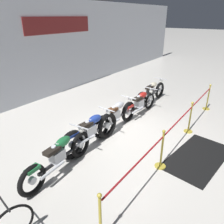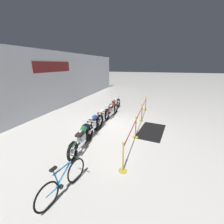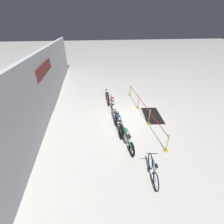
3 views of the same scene
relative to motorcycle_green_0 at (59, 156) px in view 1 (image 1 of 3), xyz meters
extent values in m
plane|color=silver|center=(2.69, -0.46, -0.47)|extent=(120.00, 120.00, 0.00)
cube|color=silver|center=(2.69, 4.67, 1.63)|extent=(28.00, 0.25, 4.20)
cube|color=maroon|center=(4.48, 4.52, 2.63)|extent=(3.78, 0.04, 0.70)
torus|color=black|center=(0.79, 0.06, -0.11)|extent=(0.72, 0.16, 0.72)
torus|color=black|center=(-0.81, -0.06, -0.11)|extent=(0.72, 0.16, 0.72)
cylinder|color=silver|center=(0.79, 0.06, -0.11)|extent=(0.18, 0.09, 0.17)
cylinder|color=silver|center=(-0.81, -0.06, -0.11)|extent=(0.18, 0.09, 0.17)
cylinder|color=silver|center=(0.88, 0.07, 0.17)|extent=(0.31, 0.08, 0.59)
cube|color=silver|center=(-0.06, 0.00, 0.05)|extent=(0.38, 0.25, 0.26)
cylinder|color=silver|center=(-0.02, 0.00, 0.25)|extent=(0.19, 0.12, 0.24)
cylinder|color=silver|center=(-0.10, -0.01, 0.25)|extent=(0.19, 0.12, 0.24)
cylinder|color=silver|center=(-0.35, -0.17, -0.09)|extent=(0.70, 0.12, 0.07)
cube|color=black|center=(-0.01, 0.00, -0.09)|extent=(1.29, 0.16, 0.06)
ellipsoid|color=#1E6B38|center=(0.17, 0.02, 0.31)|extent=(0.48, 0.26, 0.22)
cube|color=black|center=(-0.19, -0.01, 0.27)|extent=(0.41, 0.23, 0.09)
cube|color=#1E6B38|center=(-0.76, -0.06, 0.15)|extent=(0.33, 0.18, 0.08)
cylinder|color=silver|center=(0.77, 0.06, 0.44)|extent=(0.08, 0.62, 0.04)
sphere|color=silver|center=(0.85, 0.07, 0.30)|extent=(0.14, 0.14, 0.14)
torus|color=black|center=(2.00, 0.08, -0.06)|extent=(0.83, 0.20, 0.82)
torus|color=black|center=(0.59, 0.17, -0.06)|extent=(0.83, 0.20, 0.82)
cylinder|color=silver|center=(2.00, 0.08, -0.06)|extent=(0.19, 0.09, 0.19)
cylinder|color=silver|center=(0.59, 0.17, -0.06)|extent=(0.19, 0.09, 0.19)
cylinder|color=silver|center=(2.09, 0.07, 0.23)|extent=(0.31, 0.08, 0.59)
cube|color=silver|center=(1.25, 0.13, 0.10)|extent=(0.37, 0.24, 0.26)
cylinder|color=silver|center=(1.29, 0.13, 0.30)|extent=(0.19, 0.12, 0.24)
cylinder|color=silver|center=(1.21, 0.13, 0.30)|extent=(0.19, 0.12, 0.24)
cylinder|color=silver|center=(0.94, 0.01, -0.04)|extent=(0.70, 0.12, 0.07)
cube|color=#47474C|center=(1.30, 0.13, -0.04)|extent=(1.13, 0.14, 0.06)
ellipsoid|color=navy|center=(1.48, 0.11, 0.36)|extent=(0.47, 0.25, 0.22)
cube|color=black|center=(1.12, 0.14, 0.32)|extent=(0.41, 0.23, 0.09)
cube|color=navy|center=(0.64, 0.17, 0.23)|extent=(0.33, 0.18, 0.08)
cylinder|color=silver|center=(1.98, 0.08, 0.49)|extent=(0.08, 0.62, 0.04)
sphere|color=silver|center=(2.06, 0.08, 0.35)|extent=(0.14, 0.14, 0.14)
torus|color=black|center=(3.37, 0.15, -0.10)|extent=(0.74, 0.16, 0.73)
torus|color=black|center=(1.90, 0.23, -0.10)|extent=(0.74, 0.16, 0.73)
cylinder|color=silver|center=(3.37, 0.15, -0.10)|extent=(0.18, 0.09, 0.17)
cylinder|color=silver|center=(1.90, 0.23, -0.10)|extent=(0.18, 0.09, 0.17)
cylinder|color=silver|center=(3.46, 0.15, 0.18)|extent=(0.31, 0.07, 0.59)
cube|color=silver|center=(2.58, 0.20, 0.06)|extent=(0.37, 0.24, 0.26)
cylinder|color=silver|center=(2.63, 0.19, 0.26)|extent=(0.18, 0.12, 0.24)
cylinder|color=silver|center=(2.54, 0.20, 0.26)|extent=(0.18, 0.12, 0.24)
cylinder|color=silver|center=(2.28, 0.07, -0.08)|extent=(0.70, 0.11, 0.07)
cube|color=#47474C|center=(2.63, 0.19, -0.08)|extent=(1.18, 0.12, 0.06)
ellipsoid|color=#B7BABF|center=(2.81, 0.18, 0.32)|extent=(0.47, 0.24, 0.22)
cube|color=#4C2D19|center=(2.45, 0.20, 0.28)|extent=(0.41, 0.22, 0.09)
cube|color=#B7BABF|center=(1.95, 0.23, 0.16)|extent=(0.33, 0.18, 0.08)
cylinder|color=silver|center=(3.35, 0.15, 0.45)|extent=(0.07, 0.62, 0.04)
sphere|color=silver|center=(3.43, 0.15, 0.31)|extent=(0.14, 0.14, 0.14)
torus|color=black|center=(4.81, 0.03, -0.14)|extent=(0.66, 0.13, 0.66)
torus|color=black|center=(3.34, 0.12, -0.14)|extent=(0.66, 0.13, 0.66)
cylinder|color=silver|center=(4.81, 0.03, -0.14)|extent=(0.16, 0.09, 0.16)
cylinder|color=silver|center=(3.34, 0.12, -0.14)|extent=(0.16, 0.09, 0.16)
cylinder|color=silver|center=(4.90, 0.02, 0.14)|extent=(0.31, 0.07, 0.59)
cube|color=silver|center=(4.02, 0.08, 0.02)|extent=(0.37, 0.24, 0.26)
cylinder|color=silver|center=(4.07, 0.07, 0.22)|extent=(0.19, 0.12, 0.24)
cylinder|color=silver|center=(3.98, 0.08, 0.22)|extent=(0.19, 0.12, 0.24)
cylinder|color=silver|center=(3.72, -0.04, -0.12)|extent=(0.70, 0.11, 0.07)
cube|color=black|center=(4.07, 0.07, -0.12)|extent=(1.19, 0.13, 0.06)
ellipsoid|color=#B21E19|center=(4.25, 0.06, 0.28)|extent=(0.47, 0.25, 0.22)
cube|color=black|center=(3.90, 0.08, 0.24)|extent=(0.41, 0.22, 0.09)
cube|color=#B21E19|center=(3.39, 0.12, 0.10)|extent=(0.33, 0.18, 0.08)
cylinder|color=silver|center=(4.79, 0.03, 0.41)|extent=(0.07, 0.62, 0.04)
sphere|color=silver|center=(4.87, 0.02, 0.27)|extent=(0.14, 0.14, 0.14)
torus|color=black|center=(6.26, 0.25, -0.10)|extent=(0.74, 0.15, 0.73)
torus|color=black|center=(4.59, 0.31, -0.10)|extent=(0.74, 0.15, 0.73)
cylinder|color=silver|center=(6.26, 0.25, -0.10)|extent=(0.17, 0.09, 0.17)
cylinder|color=silver|center=(4.59, 0.31, -0.10)|extent=(0.17, 0.09, 0.17)
cylinder|color=silver|center=(6.35, 0.24, 0.18)|extent=(0.31, 0.07, 0.59)
cube|color=#2D2D30|center=(5.38, 0.28, 0.06)|extent=(0.37, 0.23, 0.26)
cylinder|color=#2D2D30|center=(5.42, 0.28, 0.26)|extent=(0.18, 0.12, 0.24)
cylinder|color=#2D2D30|center=(5.34, 0.28, 0.26)|extent=(0.18, 0.12, 0.24)
cylinder|color=silver|center=(5.07, 0.15, -0.08)|extent=(0.70, 0.09, 0.07)
cube|color=#ADAFB5|center=(5.43, 0.28, -0.08)|extent=(1.34, 0.11, 0.06)
ellipsoid|color=beige|center=(5.61, 0.27, 0.32)|extent=(0.47, 0.24, 0.22)
cube|color=black|center=(5.25, 0.28, 0.28)|extent=(0.41, 0.21, 0.09)
cube|color=beige|center=(4.64, 0.30, 0.15)|extent=(0.33, 0.17, 0.08)
cylinder|color=silver|center=(6.24, 0.25, 0.45)|extent=(0.06, 0.62, 0.04)
sphere|color=silver|center=(6.32, 0.24, 0.31)|extent=(0.14, 0.14, 0.14)
torus|color=black|center=(-1.63, -0.69, -0.11)|extent=(0.70, 0.16, 0.71)
cylinder|color=black|center=(-1.69, -0.68, 0.41)|extent=(0.11, 0.48, 0.03)
cylinder|color=gold|center=(-0.83, -1.88, 0.03)|extent=(0.05, 0.05, 0.95)
sphere|color=gold|center=(-0.83, -1.88, 0.55)|extent=(0.08, 0.08, 0.08)
cylinder|color=maroon|center=(0.39, -1.88, 0.41)|extent=(2.34, 0.04, 0.04)
cylinder|color=maroon|center=(2.72, -1.88, 0.41)|extent=(2.13, 0.04, 0.04)
cylinder|color=maroon|center=(4.98, -1.88, 0.41)|extent=(2.22, 0.04, 0.04)
cylinder|color=gold|center=(1.61, -1.88, -0.46)|extent=(0.28, 0.28, 0.03)
cylinder|color=gold|center=(1.61, -1.88, 0.03)|extent=(0.05, 0.05, 0.95)
sphere|color=gold|center=(1.61, -1.88, 0.55)|extent=(0.08, 0.08, 0.08)
cylinder|color=gold|center=(3.83, -1.88, -0.46)|extent=(0.28, 0.28, 0.03)
cylinder|color=gold|center=(3.83, -1.88, 0.03)|extent=(0.05, 0.05, 0.95)
sphere|color=gold|center=(3.83, -1.88, 0.55)|extent=(0.08, 0.08, 0.08)
cylinder|color=gold|center=(6.13, -1.88, -0.46)|extent=(0.28, 0.28, 0.03)
cylinder|color=gold|center=(6.13, -1.88, 0.03)|extent=(0.05, 0.05, 0.95)
sphere|color=gold|center=(6.13, -1.88, 0.55)|extent=(0.08, 0.08, 0.08)
cube|color=black|center=(2.57, -2.56, -0.46)|extent=(2.40, 1.46, 0.01)
camera|label=1|loc=(-2.76, -3.49, 3.05)|focal=35.00mm
camera|label=2|loc=(-4.75, -2.78, 2.81)|focal=24.00mm
camera|label=3|loc=(-5.94, 1.75, 5.14)|focal=24.00mm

